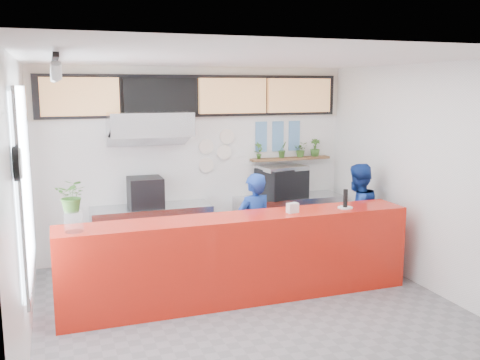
{
  "coord_description": "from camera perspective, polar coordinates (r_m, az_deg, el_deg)",
  "views": [
    {
      "loc": [
        -2.17,
        -5.72,
        2.68
      ],
      "look_at": [
        0.1,
        0.7,
        1.5
      ],
      "focal_mm": 40.0,
      "sensor_mm": 36.0,
      "label": 1
    }
  ],
  "objects": [
    {
      "name": "dec_plate_b",
      "position": [
        8.66,
        -1.72,
        3.01
      ],
      "size": [
        0.24,
        0.03,
        0.24
      ],
      "primitive_type": "cylinder",
      "rotation": [
        1.57,
        0.0,
        0.0
      ],
      "color": "silver",
      "rests_on": "wall_back"
    },
    {
      "name": "herb_c",
      "position": [
        9.09,
        6.52,
        3.26
      ],
      "size": [
        0.29,
        0.27,
        0.26
      ],
      "primitive_type": "imported",
      "rotation": [
        0.0,
        0.0,
        -0.38
      ],
      "color": "#345E20",
      "rests_on": "herb_shelf"
    },
    {
      "name": "soffit",
      "position": [
        8.46,
        -4.67,
        8.93
      ],
      "size": [
        4.8,
        0.04,
        0.65
      ],
      "primitive_type": "cube",
      "color": "black",
      "rests_on": "wall_back"
    },
    {
      "name": "menu_board_far_left",
      "position": [
        8.11,
        -16.69,
        8.51
      ],
      "size": [
        1.1,
        0.1,
        0.55
      ],
      "primitive_type": "cube",
      "color": "tan",
      "rests_on": "wall_back"
    },
    {
      "name": "dec_plate_c",
      "position": [
        8.6,
        -3.61,
        1.6
      ],
      "size": [
        0.24,
        0.03,
        0.24
      ],
      "primitive_type": "cylinder",
      "rotation": [
        1.57,
        0.0,
        0.0
      ],
      "color": "silver",
      "rests_on": "wall_back"
    },
    {
      "name": "window_pane",
      "position": [
        6.11,
        -22.03,
        -0.13
      ],
      "size": [
        0.04,
        2.2,
        1.9
      ],
      "primitive_type": "cube",
      "color": "silver",
      "rests_on": "wall_left"
    },
    {
      "name": "floor",
      "position": [
        6.68,
        1.23,
        -13.83
      ],
      "size": [
        5.0,
        5.0,
        0.0
      ],
      "primitive_type": "plane",
      "color": "slate",
      "rests_on": "ground"
    },
    {
      "name": "hood_lip",
      "position": [
        8.02,
        -9.58,
        4.48
      ],
      "size": [
        1.2,
        0.69,
        0.31
      ],
      "primitive_type": "cube",
      "rotation": [
        -0.35,
        0.0,
        0.0
      ],
      "color": "#B2B5BA",
      "rests_on": "ceiling"
    },
    {
      "name": "espresso_machine",
      "position": [
        8.8,
        4.47,
        -0.27
      ],
      "size": [
        0.86,
        0.72,
        0.48
      ],
      "primitive_type": "cube",
      "rotation": [
        0.0,
        0.0,
        0.28
      ],
      "color": "black",
      "rests_on": "right_bench"
    },
    {
      "name": "wall_left",
      "position": [
        5.85,
        -22.31,
        -2.56
      ],
      "size": [
        0.0,
        5.0,
        5.0
      ],
      "primitive_type": "plane",
      "rotation": [
        1.57,
        0.0,
        1.57
      ],
      "color": "white",
      "rests_on": "ground"
    },
    {
      "name": "pepper_mill",
      "position": [
        7.21,
        11.18,
        -1.92
      ],
      "size": [
        0.06,
        0.06,
        0.24
      ],
      "primitive_type": "cylinder",
      "rotation": [
        0.0,
        0.0,
        -0.07
      ],
      "color": "black",
      "rests_on": "white_plate"
    },
    {
      "name": "herb_d",
      "position": [
        9.21,
        8.01,
        3.44
      ],
      "size": [
        0.21,
        0.2,
        0.3
      ],
      "primitive_type": "imported",
      "rotation": [
        0.0,
        0.0,
        -0.35
      ],
      "color": "#345E20",
      "rests_on": "herb_shelf"
    },
    {
      "name": "prep_bench",
      "position": [
        8.34,
        -9.35,
        -5.8
      ],
      "size": [
        1.8,
        0.6,
        0.9
      ],
      "primitive_type": "cube",
      "color": "#B2B5BA",
      "rests_on": "ground"
    },
    {
      "name": "herb_a",
      "position": [
        8.78,
        2.01,
        3.16
      ],
      "size": [
        0.17,
        0.14,
        0.28
      ],
      "primitive_type": "imported",
      "rotation": [
        0.0,
        0.0,
        0.34
      ],
      "color": "#345E20",
      "rests_on": "herb_shelf"
    },
    {
      "name": "menu_board_mid_right",
      "position": [
        8.55,
        -0.79,
        8.97
      ],
      "size": [
        1.1,
        0.1,
        0.55
      ],
      "primitive_type": "cube",
      "color": "tan",
      "rests_on": "wall_back"
    },
    {
      "name": "menu_board_mid_left",
      "position": [
        8.25,
        -8.53,
        8.83
      ],
      "size": [
        1.1,
        0.1,
        0.55
      ],
      "primitive_type": "cube",
      "color": "black",
      "rests_on": "wall_back"
    },
    {
      "name": "dec_plate_a",
      "position": [
        8.56,
        -3.64,
        3.59
      ],
      "size": [
        0.24,
        0.03,
        0.24
      ],
      "primitive_type": "cylinder",
      "rotation": [
        1.57,
        0.0,
        0.0
      ],
      "color": "silver",
      "rests_on": "wall_back"
    },
    {
      "name": "staff_right",
      "position": [
        8.19,
        12.36,
        -3.75
      ],
      "size": [
        0.89,
        0.76,
        1.58
      ],
      "primitive_type": "imported",
      "rotation": [
        0.0,
        0.0,
        3.38
      ],
      "color": "navy",
      "rests_on": "ground"
    },
    {
      "name": "napkin_holder",
      "position": [
        6.87,
        5.62,
        -2.98
      ],
      "size": [
        0.16,
        0.11,
        0.13
      ],
      "primitive_type": "cube",
      "rotation": [
        0.0,
        0.0,
        0.18
      ],
      "color": "silver",
      "rests_on": "service_counter"
    },
    {
      "name": "wall_right",
      "position": [
        7.48,
        19.51,
        0.18
      ],
      "size": [
        0.0,
        5.0,
        5.0
      ],
      "primitive_type": "plane",
      "rotation": [
        1.57,
        0.0,
        -1.57
      ],
      "color": "white",
      "rests_on": "ground"
    },
    {
      "name": "glass_vase",
      "position": [
        6.22,
        -17.32,
        -4.15
      ],
      "size": [
        0.23,
        0.23,
        0.25
      ],
      "primitive_type": "cylinder",
      "rotation": [
        0.0,
        0.0,
        0.11
      ],
      "color": "silver",
      "rests_on": "service_counter"
    },
    {
      "name": "herb_shelf",
      "position": [
        9.03,
        5.4,
        2.29
      ],
      "size": [
        1.4,
        0.18,
        0.04
      ],
      "primitive_type": "cube",
      "color": "brown",
      "rests_on": "wall_back"
    },
    {
      "name": "photo_frame_d",
      "position": [
        8.88,
        2.27,
        3.82
      ],
      "size": [
        0.2,
        0.02,
        0.25
      ],
      "primitive_type": "cube",
      "color": "#598CBF",
      "rests_on": "wall_back"
    },
    {
      "name": "photo_frame_a",
      "position": [
        8.85,
        2.28,
        5.43
      ],
      "size": [
        0.2,
        0.02,
        0.25
      ],
      "primitive_type": "cube",
      "color": "#598CBF",
      "rests_on": "wall_back"
    },
    {
      "name": "photo_frame_b",
      "position": [
        8.97,
        4.07,
        5.47
      ],
      "size": [
        0.2,
        0.02,
        0.25
      ],
      "primitive_type": "cube",
      "color": "#598CBF",
      "rests_on": "wall_back"
    },
    {
      "name": "panini_oven",
      "position": [
        8.17,
        -10.06,
        -1.29
      ],
      "size": [
        0.5,
        0.5,
        0.45
      ],
      "primitive_type": "cube",
      "rotation": [
        0.0,
        0.0,
        -0.0
      ],
      "color": "black",
      "rests_on": "prep_bench"
    },
    {
      "name": "wall_clock_rim",
      "position": [
        4.87,
        -22.74,
        1.61
      ],
      "size": [
        0.05,
        0.3,
        0.3
      ],
      "primitive_type": "cylinder",
      "rotation": [
        0.0,
        1.57,
        0.0
      ],
      "color": "black",
      "rests_on": "wall_left"
    },
    {
      "name": "staff_center",
      "position": [
        7.42,
        1.48,
        -5.12
      ],
      "size": [
        0.63,
        0.49,
        1.53
      ],
      "primitive_type": "imported",
      "rotation": [
        0.0,
        0.0,
        3.39
      ],
      "color": "navy",
      "rests_on": "ground"
    },
    {
      "name": "menu_board_far_right",
      "position": [
        8.99,
        6.32,
        8.95
      ],
      "size": [
        1.1,
        0.1,
        0.55
      ],
      "primitive_type": "cube",
      "color": "tan",
      "rests_on": "wall_back"
    },
    {
      "name": "basil_vase",
      "position": [
        6.16,
        -17.45,
        -1.61
      ],
      "size": [
        0.42,
        0.39,
        0.37
      ],
      "primitive_type": "imported",
      "rotation": [
        0.0,
        0.0,
        -0.37
      ],
      "color": "#345E20",
      "rests_on": "glass_vase"
    },
    {
      "name": "photo_frame_e",
      "position": [
        8.99,
        4.05,
        3.88
      ],
      "size": [
        0.2,
        0.02,
        0.25
      ],
      "primitive_type": "cube",
      "color": "#598CBF",
      "rests_on": "wall_back"
    },
    {
      "name": "ceiling",
      "position": [
        6.12,
        1.33,
        12.82
      ],
      "size": [
        5.0,
        5.0,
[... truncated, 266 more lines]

